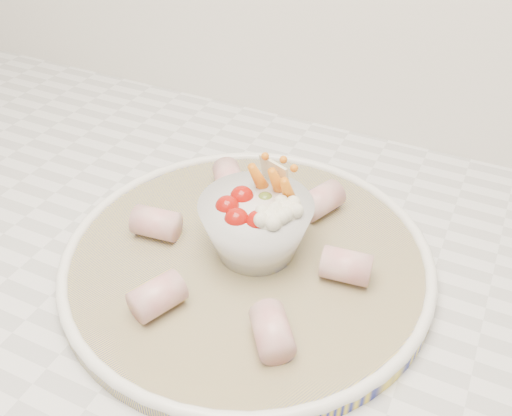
% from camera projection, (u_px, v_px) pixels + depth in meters
% --- Properties ---
extents(serving_platter, '(0.51, 0.51, 0.02)m').
position_uv_depth(serving_platter, '(247.00, 258.00, 0.60)').
color(serving_platter, navy).
rests_on(serving_platter, kitchen_counter).
extents(veggie_bowl, '(0.12, 0.12, 0.09)m').
position_uv_depth(veggie_bowl, '(257.00, 224.00, 0.58)').
color(veggie_bowl, silver).
rests_on(veggie_bowl, serving_platter).
extents(cured_meat_rolls, '(0.26, 0.26, 0.03)m').
position_uv_depth(cured_meat_rolls, '(247.00, 244.00, 0.59)').
color(cured_meat_rolls, '#BE5659').
rests_on(cured_meat_rolls, serving_platter).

